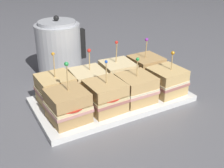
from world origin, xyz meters
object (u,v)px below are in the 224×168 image
at_px(sandwich_front_far_right, 166,81).
at_px(sandwich_back_center_right, 118,75).
at_px(serving_platter, 112,99).
at_px(sandwich_back_far_left, 56,89).
at_px(sandwich_back_center_left, 88,82).
at_px(sandwich_front_center_left, 105,96).
at_px(sandwich_front_far_left, 68,106).
at_px(sandwich_back_far_right, 146,69).
at_px(kettle_steel, 59,49).
at_px(sandwich_front_center_right, 136,88).

bearing_deg(sandwich_front_far_right, sandwich_back_center_right, 135.05).
height_order(serving_platter, sandwich_back_center_right, sandwich_back_center_right).
xyz_separation_m(sandwich_back_far_left, sandwich_back_center_left, (0.11, -0.00, -0.00)).
distance_m(sandwich_front_center_left, sandwich_back_far_left, 0.16).
height_order(sandwich_front_far_left, sandwich_front_center_left, sandwich_front_far_left).
height_order(serving_platter, sandwich_front_far_left, sandwich_front_far_left).
xyz_separation_m(sandwich_front_center_left, sandwich_back_far_right, (0.22, 0.11, 0.00)).
xyz_separation_m(sandwich_back_far_right, kettle_steel, (-0.23, 0.24, 0.04)).
relative_size(sandwich_back_center_left, kettle_steel, 0.67).
relative_size(sandwich_front_far_left, sandwich_front_far_right, 1.17).
distance_m(serving_platter, kettle_steel, 0.31).
bearing_deg(sandwich_back_far_right, sandwich_back_far_left, 179.94).
bearing_deg(sandwich_back_center_left, sandwich_front_center_left, -88.05).
relative_size(sandwich_front_far_right, kettle_steel, 0.63).
distance_m(sandwich_front_far_left, sandwich_back_far_left, 0.11).
bearing_deg(sandwich_front_center_left, sandwich_front_far_right, -0.48).
bearing_deg(sandwich_front_far_left, sandwich_back_far_left, 88.68).
xyz_separation_m(serving_platter, sandwich_back_far_left, (-0.16, 0.05, 0.05)).
distance_m(serving_platter, sandwich_front_far_right, 0.18).
relative_size(sandwich_front_far_left, kettle_steel, 0.74).
relative_size(serving_platter, sandwich_back_center_right, 3.02).
bearing_deg(serving_platter, sandwich_front_far_left, -161.92).
height_order(sandwich_back_far_left, sandwich_back_center_right, sandwich_back_far_left).
xyz_separation_m(sandwich_front_center_left, sandwich_back_center_right, (0.11, 0.11, 0.00)).
height_order(sandwich_front_far_right, sandwich_back_far_right, sandwich_back_far_right).
relative_size(sandwich_front_far_right, sandwich_back_center_right, 0.89).
distance_m(sandwich_front_far_left, sandwich_back_center_left, 0.15).
distance_m(sandwich_back_center_left, sandwich_back_center_right, 0.11).
distance_m(sandwich_back_center_left, kettle_steel, 0.24).
bearing_deg(sandwich_back_far_left, sandwich_front_center_left, -44.82).
distance_m(sandwich_front_center_left, sandwich_back_far_right, 0.24).
distance_m(serving_platter, sandwich_back_center_right, 0.09).
xyz_separation_m(sandwich_back_center_left, sandwich_back_center_right, (0.11, 0.00, 0.00)).
bearing_deg(sandwich_back_center_left, sandwich_back_center_right, 1.51).
height_order(sandwich_back_center_left, sandwich_back_center_right, sandwich_back_center_right).
bearing_deg(sandwich_back_center_left, sandwich_front_far_right, -26.41).
xyz_separation_m(serving_platter, sandwich_back_center_right, (0.05, 0.06, 0.05)).
bearing_deg(sandwich_front_far_left, serving_platter, 18.08).
bearing_deg(sandwich_back_far_right, sandwich_back_center_right, 178.36).
bearing_deg(serving_platter, kettle_steel, 102.60).
distance_m(sandwich_front_center_right, sandwich_back_center_left, 0.15).
height_order(sandwich_front_center_left, sandwich_back_center_left, sandwich_front_center_left).
bearing_deg(sandwich_back_far_right, sandwich_front_far_right, -88.81).
relative_size(sandwich_back_far_right, kettle_steel, 0.69).
distance_m(sandwich_front_far_right, sandwich_back_center_left, 0.25).
xyz_separation_m(sandwich_back_center_left, sandwich_back_far_right, (0.22, -0.00, 0.00)).
xyz_separation_m(sandwich_front_far_right, kettle_steel, (-0.23, 0.35, 0.04)).
xyz_separation_m(sandwich_front_center_right, kettle_steel, (-0.12, 0.35, 0.04)).
xyz_separation_m(sandwich_back_center_right, sandwich_back_far_right, (0.11, -0.00, 0.00)).
xyz_separation_m(sandwich_front_far_left, sandwich_back_far_left, (0.00, 0.11, -0.00)).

